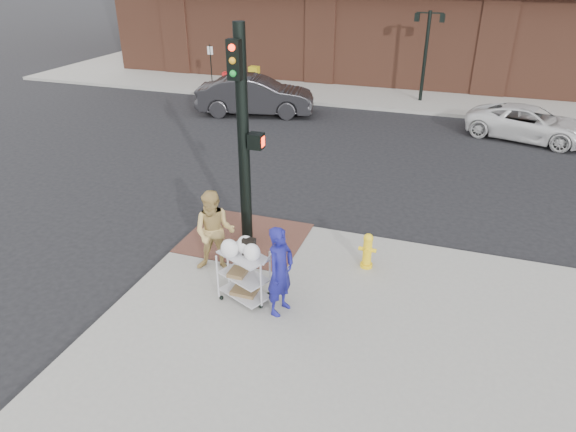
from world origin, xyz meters
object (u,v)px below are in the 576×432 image
at_px(sedan_dark, 255,95).
at_px(fire_hydrant, 367,250).
at_px(woman_blue, 280,271).
at_px(utility_cart, 244,272).
at_px(traffic_signal_pole, 244,134).
at_px(lamp_post, 426,46).
at_px(pedestrian_tan, 215,232).
at_px(minivan_white, 529,123).

bearing_deg(sedan_dark, fire_hydrant, -161.18).
height_order(woman_blue, fire_hydrant, woman_blue).
bearing_deg(fire_hydrant, utility_cart, -136.91).
bearing_deg(traffic_signal_pole, lamp_post, 80.76).
relative_size(pedestrian_tan, fire_hydrant, 2.24).
xyz_separation_m(sedan_dark, fire_hydrant, (7.17, -11.12, -0.26)).
relative_size(lamp_post, minivan_white, 0.88).
xyz_separation_m(lamp_post, woman_blue, (-0.82, -17.53, -1.56)).
relative_size(woman_blue, pedestrian_tan, 0.98).
height_order(pedestrian_tan, sedan_dark, pedestrian_tan).
relative_size(traffic_signal_pole, woman_blue, 2.76).
relative_size(lamp_post, traffic_signal_pole, 0.80).
relative_size(traffic_signal_pole, pedestrian_tan, 2.71).
bearing_deg(woman_blue, pedestrian_tan, 77.29).
bearing_deg(traffic_signal_pole, minivan_white, 57.83).
xyz_separation_m(traffic_signal_pole, woman_blue, (1.66, -2.30, -1.78)).
height_order(pedestrian_tan, fire_hydrant, pedestrian_tan).
distance_m(woman_blue, utility_cart, 0.88).
bearing_deg(lamp_post, sedan_dark, -147.34).
distance_m(traffic_signal_pole, sedan_dark, 11.88).
distance_m(lamp_post, utility_cart, 17.55).
relative_size(lamp_post, pedestrian_tan, 2.17).
bearing_deg(sedan_dark, minivan_white, -103.42).
bearing_deg(utility_cart, traffic_signal_pole, 111.47).
height_order(utility_cart, fire_hydrant, utility_cart).
bearing_deg(woman_blue, traffic_signal_pole, 50.53).
distance_m(pedestrian_tan, minivan_white, 14.28).
xyz_separation_m(traffic_signal_pole, utility_cart, (0.84, -2.15, -2.06)).
bearing_deg(lamp_post, fire_hydrant, -88.33).
height_order(woman_blue, pedestrian_tan, pedestrian_tan).
xyz_separation_m(minivan_white, fire_hydrant, (-4.01, -11.23, -0.06)).
relative_size(woman_blue, sedan_dark, 0.36).
distance_m(traffic_signal_pole, utility_cart, 3.10).
xyz_separation_m(pedestrian_tan, minivan_white, (7.10, 12.38, -0.45)).
relative_size(traffic_signal_pole, sedan_dark, 0.99).
distance_m(minivan_white, utility_cart, 14.52).
bearing_deg(utility_cart, lamp_post, 84.63).
distance_m(woman_blue, pedestrian_tan, 2.05).
bearing_deg(fire_hydrant, lamp_post, 91.67).
height_order(traffic_signal_pole, fire_hydrant, traffic_signal_pole).
bearing_deg(pedestrian_tan, lamp_post, 67.57).
xyz_separation_m(traffic_signal_pole, minivan_white, (6.94, 11.03, -2.20)).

